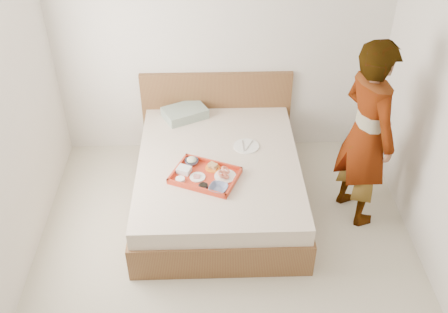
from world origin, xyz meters
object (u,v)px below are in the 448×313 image
tray (205,175)px  dinner_plate (246,146)px  bed (219,181)px  person (366,135)px

tray → dinner_plate: size_ratio=2.29×
bed → dinner_plate: 0.44m
person → tray: bearing=72.8°
tray → person: (1.46, 0.09, 0.37)m
tray → person: size_ratio=0.32×
bed → person: 1.49m
bed → dinner_plate: (0.28, 0.21, 0.27)m
dinner_plate → person: bearing=-20.1°
tray → dinner_plate: (0.41, 0.47, -0.02)m
person → bed: bearing=62.0°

